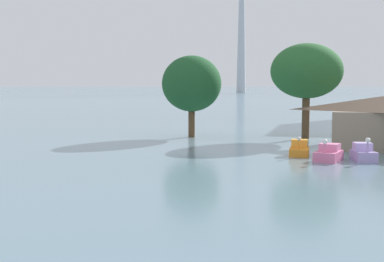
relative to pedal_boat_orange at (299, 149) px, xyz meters
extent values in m
cube|color=orange|center=(0.00, -0.07, -0.19)|extent=(1.53, 2.40, 0.61)
cube|color=gold|center=(0.00, 0.22, 0.44)|extent=(1.28, 1.09, 0.65)
cylinder|color=orange|center=(0.02, -1.02, 0.46)|extent=(0.14, 0.14, 0.70)
sphere|color=white|center=(0.02, -1.02, 0.96)|extent=(0.30, 0.30, 0.30)
cube|color=pink|center=(2.26, -2.32, -0.14)|extent=(2.23, 3.03, 0.72)
cube|color=pink|center=(2.34, -1.99, 0.49)|extent=(1.64, 1.52, 0.54)
cylinder|color=pink|center=(2.01, -3.37, 0.54)|extent=(0.14, 0.14, 0.63)
sphere|color=white|center=(2.01, -3.37, 1.04)|extent=(0.37, 0.37, 0.37)
cube|color=#B299D8|center=(4.79, -1.56, -0.13)|extent=(1.97, 2.66, 0.75)
cube|color=#C8ADF0|center=(4.73, -1.27, 0.53)|extent=(1.46, 1.33, 0.58)
cylinder|color=#B299D8|center=(5.01, -2.49, 0.60)|extent=(0.14, 0.14, 0.71)
sphere|color=white|center=(5.01, -2.49, 1.14)|extent=(0.37, 0.37, 0.37)
cylinder|color=brown|center=(-12.10, 11.68, 0.88)|extent=(0.70, 0.70, 2.76)
ellipsoid|color=#1E5128|center=(-12.10, 11.68, 5.24)|extent=(6.36, 6.36, 5.96)
cylinder|color=brown|center=(-0.20, 13.29, 1.60)|extent=(0.78, 0.78, 4.20)
ellipsoid|color=#28602D|center=(-0.20, 13.29, 6.54)|extent=(7.44, 7.44, 5.70)
camera|label=1|loc=(2.46, -41.79, 5.21)|focal=48.43mm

